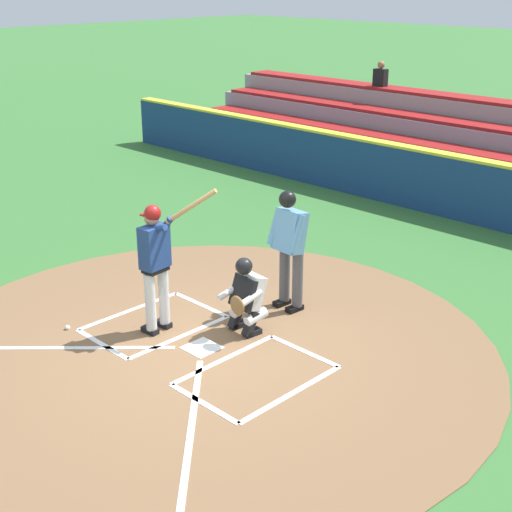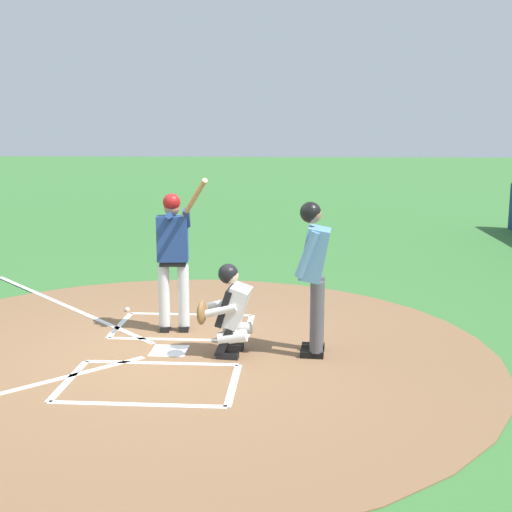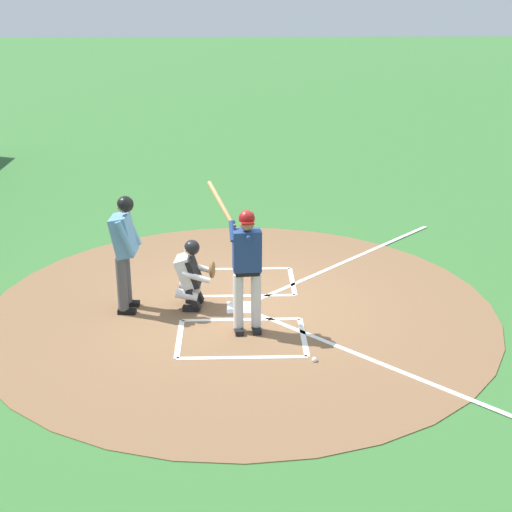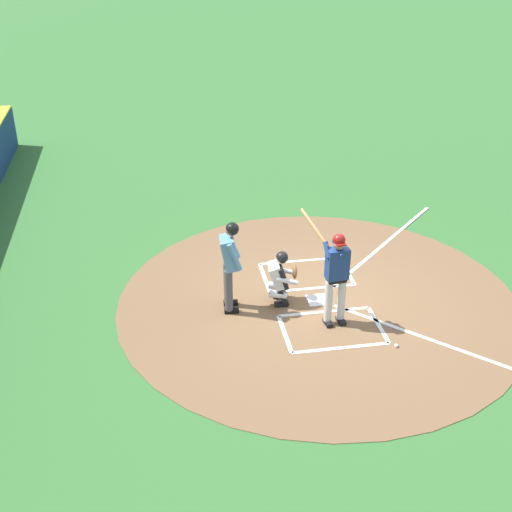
# 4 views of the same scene
# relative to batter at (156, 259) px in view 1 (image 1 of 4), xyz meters

# --- Properties ---
(ground_plane) EXTENTS (120.00, 120.00, 0.00)m
(ground_plane) POSITION_rel_batter_xyz_m (-0.82, -0.08, -1.10)
(ground_plane) COLOR #387033
(dirt_circle) EXTENTS (8.00, 8.00, 0.01)m
(dirt_circle) POSITION_rel_batter_xyz_m (-0.82, -0.08, -1.09)
(dirt_circle) COLOR brown
(dirt_circle) RESTS_ON ground
(home_plate_and_chalk) EXTENTS (7.93, 4.91, 0.01)m
(home_plate_and_chalk) POSITION_rel_batter_xyz_m (-0.82, 0.80, -1.08)
(home_plate_and_chalk) COLOR white
(home_plate_and_chalk) RESTS_ON dirt_circle
(batter) EXTENTS (0.89, 0.79, 2.13)m
(batter) POSITION_rel_batter_xyz_m (0.00, 0.00, 0.00)
(batter) COLOR silver
(batter) RESTS_ON ground
(catcher) EXTENTS (0.59, 0.65, 1.13)m
(catcher) POSITION_rel_batter_xyz_m (-0.90, -0.84, -0.51)
(catcher) COLOR black
(catcher) RESTS_ON ground
(plate_umpire) EXTENTS (0.60, 0.44, 1.86)m
(plate_umpire) POSITION_rel_batter_xyz_m (-0.80, -1.84, -0.02)
(plate_umpire) COLOR #4C4C51
(plate_umpire) RESTS_ON ground
(baseball) EXTENTS (0.07, 0.07, 0.07)m
(baseball) POSITION_rel_batter_xyz_m (0.96, 0.91, -1.06)
(baseball) COLOR white
(baseball) RESTS_ON ground
(backstop_wall) EXTENTS (22.00, 0.36, 1.31)m
(backstop_wall) POSITION_rel_batter_xyz_m (-0.82, -7.58, -0.45)
(backstop_wall) COLOR navy
(backstop_wall) RESTS_ON ground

